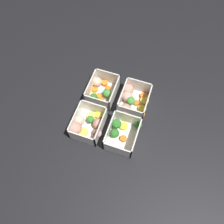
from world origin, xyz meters
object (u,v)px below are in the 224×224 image
at_px(container_far_left, 87,125).
at_px(container_far_right, 101,90).
at_px(container_near_right, 131,100).
at_px(container_near_left, 122,132).

bearing_deg(container_far_left, container_far_right, 1.28).
distance_m(container_near_right, container_far_left, 0.21).
relative_size(container_near_left, container_near_right, 0.91).
bearing_deg(container_near_right, container_near_left, -177.56).
relative_size(container_far_left, container_far_right, 1.10).
distance_m(container_near_left, container_far_left, 0.14).
height_order(container_far_left, container_far_right, same).
bearing_deg(container_far_left, container_near_right, -39.19).
height_order(container_near_right, container_far_right, same).
xyz_separation_m(container_near_left, container_near_right, (0.15, 0.01, -0.00)).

